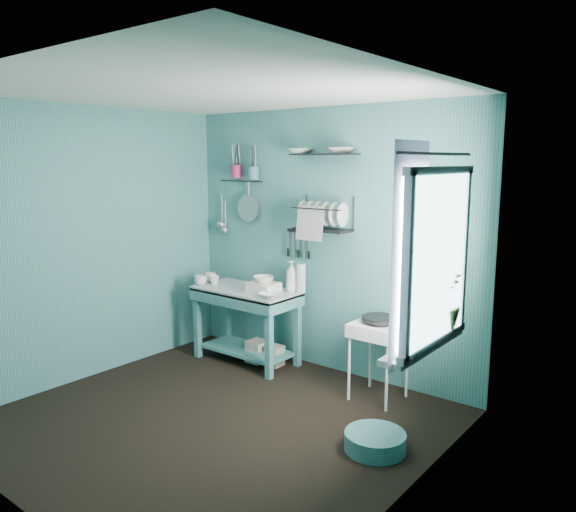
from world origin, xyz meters
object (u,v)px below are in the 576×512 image
Objects in this scene: utensil_cup_teal at (253,173)px; work_counter at (246,325)px; mug_left at (201,280)px; floor_basin at (375,441)px; wash_tub at (264,288)px; potted_plant at (441,301)px; hotplate_stand at (378,361)px; dish_rack at (323,214)px; storage_tin_large at (257,351)px; frying_pan at (379,319)px; soap_bottle at (292,276)px; mug_mid at (214,280)px; water_bottle at (301,278)px; mug_right at (211,277)px; storage_tin_small at (274,356)px; utensil_cup_magenta at (236,171)px; colander at (248,208)px.

work_counter is at bearing -64.05° from utensil_cup_teal.
mug_left reaches higher than floor_basin.
mug_left is 0.74m from wash_tub.
potted_plant is at bearing -16.47° from utensil_cup_teal.
work_counter is 1.60× the size of hotplate_stand.
dish_rack reaches higher than storage_tin_large.
storage_tin_large is (-1.39, 0.02, -0.59)m from frying_pan.
soap_bottle is at bearing 21.80° from mug_left.
soap_bottle is at bearing 170.74° from frying_pan.
mug_mid is at bearing 163.09° from floor_basin.
water_bottle is 1.80m from potted_plant.
mug_left is 0.22× the size of dish_rack.
hotplate_stand is (1.24, 0.05, -0.47)m from wash_tub.
floor_basin is (1.39, -0.98, -0.83)m from water_bottle.
water_bottle is 0.51× the size of dish_rack.
mug_right is 0.41× the size of soap_bottle.
dish_rack reaches higher than mug_left.
utensil_cup_teal is at bearing 154.78° from storage_tin_small.
storage_tin_large is 0.51× the size of floor_basin.
mug_mid is 1.15m from utensil_cup_magenta.
wash_tub is at bearing 156.08° from floor_basin.
work_counter is 2.08m from floor_basin.
soap_bottle reaches higher than floor_basin.
utensil_cup_teal reaches higher than storage_tin_small.
mug_mid is at bearing -162.72° from water_bottle.
utensil_cup_magenta reaches higher than mug_mid.
wash_tub is at bearing -5.87° from work_counter.
dish_rack is at bearing -3.21° from utensil_cup_teal.
hotplate_stand is at bearing -9.12° from utensil_cup_teal.
colander reaches higher than wash_tub.
mug_left is 1.07m from water_bottle.
work_counter is at bearing 158.40° from floor_basin.
work_counter is 0.42m from storage_tin_small.
mug_left is at bearing -127.27° from utensil_cup_teal.
utensil_cup_teal reaches higher than floor_basin.
work_counter is 4.83× the size of storage_tin_large.
utensil_cup_magenta reaches higher than storage_tin_large.
storage_tin_small is (0.68, -0.21, -1.80)m from utensil_cup_magenta.
frying_pan is at bearing -11.34° from water_bottle.
mug_mid is (0.10, 0.10, -0.00)m from mug_left.
mug_right is at bearing -167.74° from soap_bottle.
mug_right is 0.95× the size of utensil_cup_teal.
work_counter is 1.40m from dish_rack.
water_bottle is (1.00, 0.38, 0.09)m from mug_left.
colander is at bearing 142.10° from storage_tin_large.
frying_pan reaches higher than storage_tin_large.
hotplate_stand is 2.38× the size of colander.
soap_bottle is 1.07× the size of colander.
wash_tub is (0.63, 0.04, 0.00)m from mug_mid.
dish_rack is at bearing 4.21° from water_bottle.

